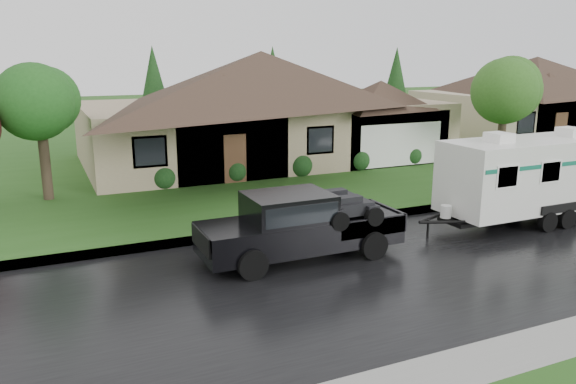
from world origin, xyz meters
name	(u,v)px	position (x,y,z in m)	size (l,w,h in m)	color
ground	(372,243)	(0.00, 0.00, 0.00)	(140.00, 140.00, 0.00)	#27541A
road	(412,265)	(0.00, -2.00, 0.01)	(140.00, 8.00, 0.01)	black
curb	(336,221)	(0.00, 2.25, 0.07)	(140.00, 0.50, 0.15)	gray
lawn	(221,159)	(0.00, 15.00, 0.07)	(140.00, 26.00, 0.15)	#27541A
house_main	(268,93)	(2.29, 13.84, 3.59)	(19.44, 10.80, 6.90)	tan
house_neighbor	(539,89)	(22.27, 14.34, 3.32)	(15.12, 9.72, 6.45)	tan
tree_left_green	(39,103)	(-8.75, 9.20, 3.84)	(3.21, 3.21, 5.32)	#382B1E
tree_right_green	(505,93)	(11.46, 6.60, 3.81)	(3.19, 3.19, 5.27)	#382B1E
shrub_row	(300,164)	(2.00, 9.30, 0.65)	(13.60, 1.00, 1.00)	#143814
pickup_truck	(297,223)	(-2.61, -0.22, 1.01)	(5.67, 2.15, 1.89)	black
travel_trailer	(534,174)	(6.19, -0.22, 1.66)	(6.99, 2.46, 3.14)	silver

